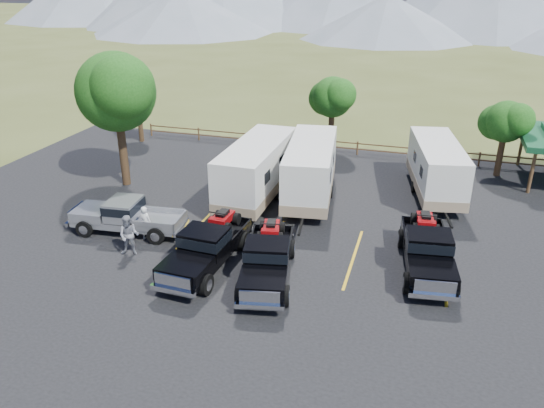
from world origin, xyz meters
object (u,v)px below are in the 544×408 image
(trailer_center, at_px, (310,170))
(pickup_silver, at_px, (127,216))
(rig_right, at_px, (427,249))
(person_a, at_px, (145,223))
(person_b, at_px, (129,235))
(tree_big_nw, at_px, (115,92))
(trailer_right, at_px, (436,169))
(trailer_left, at_px, (257,171))
(rig_center, at_px, (268,257))
(rig_left, at_px, (207,246))

(trailer_center, bearing_deg, pickup_silver, -146.49)
(rig_right, bearing_deg, person_a, 177.48)
(person_b, bearing_deg, tree_big_nw, 108.13)
(trailer_right, xyz_separation_m, person_a, (-13.00, -9.66, -0.73))
(trailer_left, height_order, trailer_center, trailer_left)
(tree_big_nw, relative_size, rig_right, 1.27)
(rig_center, bearing_deg, person_b, 168.00)
(trailer_center, distance_m, trailer_right, 7.14)
(trailer_left, relative_size, person_a, 5.42)
(pickup_silver, bearing_deg, person_b, 27.44)
(trailer_right, bearing_deg, person_a, -153.99)
(rig_center, bearing_deg, trailer_center, 79.86)
(person_b, bearing_deg, pickup_silver, 108.58)
(rig_right, xyz_separation_m, pickup_silver, (-14.08, -0.65, -0.07))
(rig_center, xyz_separation_m, trailer_right, (6.46, 11.20, 0.66))
(rig_left, xyz_separation_m, person_a, (-3.77, 1.37, -0.10))
(rig_center, relative_size, rig_right, 0.98)
(rig_left, relative_size, pickup_silver, 1.05)
(trailer_left, height_order, pickup_silver, trailer_left)
(tree_big_nw, bearing_deg, pickup_silver, -57.85)
(rig_left, bearing_deg, rig_right, 18.26)
(trailer_left, height_order, trailer_right, trailer_left)
(tree_big_nw, bearing_deg, trailer_center, 4.93)
(rig_right, xyz_separation_m, trailer_right, (0.14, 8.56, 0.63))
(rig_right, height_order, pickup_silver, rig_right)
(rig_left, distance_m, pickup_silver, 5.32)
(tree_big_nw, relative_size, person_b, 4.12)
(trailer_center, height_order, trailer_right, trailer_center)
(pickup_silver, relative_size, person_b, 3.07)
(person_a, height_order, person_b, person_b)
(rig_center, distance_m, trailer_left, 8.25)
(tree_big_nw, xyz_separation_m, rig_right, (17.65, -5.02, -4.59))
(rig_center, height_order, trailer_left, trailer_left)
(person_a, xyz_separation_m, person_b, (0.01, -1.47, 0.08))
(tree_big_nw, distance_m, rig_center, 14.43)
(rig_right, distance_m, trailer_right, 8.59)
(rig_left, relative_size, rig_right, 0.99)
(pickup_silver, xyz_separation_m, person_b, (1.24, -1.92, 0.06))
(person_a, bearing_deg, trailer_right, -140.63)
(rig_center, height_order, trailer_center, trailer_center)
(rig_center, height_order, person_b, rig_center)
(trailer_left, distance_m, pickup_silver, 7.44)
(trailer_left, relative_size, trailer_center, 1.00)
(trailer_right, relative_size, person_b, 4.63)
(tree_big_nw, xyz_separation_m, person_b, (4.80, -7.59, -4.61))
(person_a, bearing_deg, rig_center, 169.54)
(rig_right, relative_size, person_a, 3.56)
(rig_center, bearing_deg, trailer_right, 48.60)
(pickup_silver, height_order, person_a, person_a)
(trailer_center, bearing_deg, trailer_right, 13.52)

